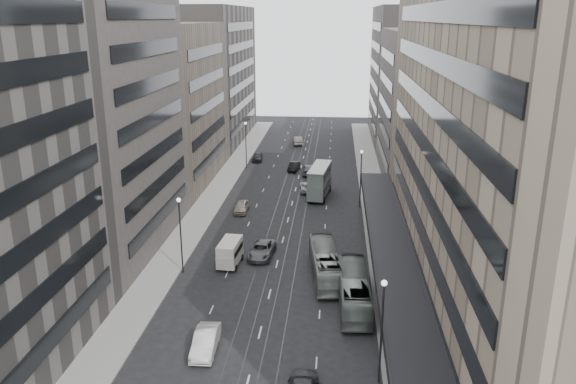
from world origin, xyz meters
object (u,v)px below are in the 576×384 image
(bus_far, at_px, (325,264))
(panel_van, at_px, (230,252))
(sedan_2, at_px, (262,250))
(bus_near, at_px, (354,290))
(sedan_1, at_px, (205,342))
(double_decker, at_px, (320,180))

(bus_far, height_order, panel_van, bus_far)
(sedan_2, bearing_deg, bus_near, -40.96)
(bus_near, distance_m, panel_van, 15.31)
(bus_far, distance_m, sedan_2, 8.73)
(bus_far, xyz_separation_m, sedan_1, (-9.33, -14.25, -0.71))
(panel_van, bearing_deg, bus_far, -8.12)
(bus_far, bearing_deg, bus_near, 109.53)
(sedan_2, bearing_deg, sedan_1, -91.29)
(bus_near, relative_size, sedan_2, 2.05)
(bus_far, height_order, sedan_1, bus_far)
(bus_far, relative_size, sedan_1, 2.18)
(bus_near, distance_m, sedan_2, 14.48)
(bus_far, xyz_separation_m, panel_van, (-10.38, 2.19, -0.02))
(bus_far, distance_m, sedan_1, 17.05)
(sedan_1, relative_size, sedan_2, 0.93)
(bus_near, xyz_separation_m, double_decker, (-4.29, 33.01, 0.95))
(double_decker, height_order, sedan_1, double_decker)
(bus_far, bearing_deg, double_decker, -94.00)
(bus_near, relative_size, sedan_1, 2.22)
(double_decker, relative_size, sedan_1, 1.73)
(bus_near, relative_size, double_decker, 1.28)
(panel_van, distance_m, sedan_2, 4.13)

